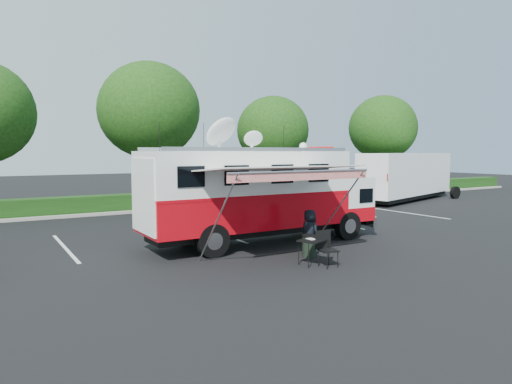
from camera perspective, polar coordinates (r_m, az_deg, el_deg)
ground_plane at (r=17.25m, az=0.87°, el=-6.42°), size 120.00×120.00×0.00m
back_border at (r=29.09m, az=-10.93°, el=8.04°), size 60.00×6.14×8.87m
stall_lines at (r=19.59m, az=-5.07°, el=-5.05°), size 24.12×5.50×0.01m
command_truck at (r=16.93m, az=0.65°, el=-0.16°), size 9.21×2.53×4.43m
awning at (r=14.22m, az=3.44°, el=2.70°), size 5.03×2.60×3.04m
person at (r=15.59m, az=6.70°, el=-7.69°), size 0.60×0.81×1.51m
folding_table at (r=13.97m, az=7.24°, el=-6.05°), size 1.11×0.95×0.80m
folding_chair at (r=13.90m, az=8.68°, el=-6.61°), size 0.60×0.63×1.06m
trash_bin at (r=15.09m, az=6.65°, el=-6.69°), size 0.48×0.48×0.73m
semi_trailer at (r=33.95m, az=18.36°, el=1.96°), size 11.04×5.41×3.35m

